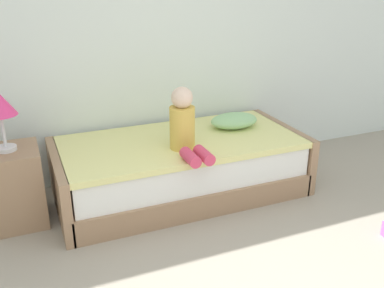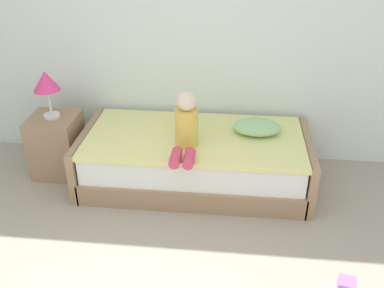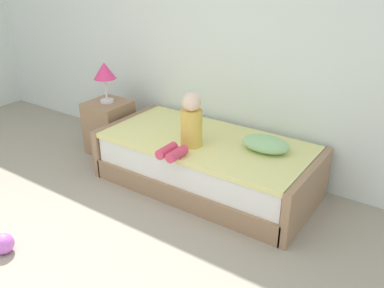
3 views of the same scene
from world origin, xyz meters
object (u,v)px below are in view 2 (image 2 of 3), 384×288
(child_figure, at_px, (186,126))
(nightstand, at_px, (57,145))
(toy_block, at_px, (346,287))
(table_lamp, at_px, (46,83))
(bed, at_px, (195,159))
(pillow, at_px, (257,127))

(child_figure, bearing_deg, nightstand, 168.24)
(child_figure, xyz_separation_m, toy_block, (1.22, -1.03, -0.65))
(nightstand, distance_m, child_figure, 1.38)
(table_lamp, relative_size, toy_block, 3.93)
(bed, height_order, pillow, pillow)
(bed, distance_m, pillow, 0.65)
(bed, bearing_deg, child_figure, -103.33)
(bed, xyz_separation_m, nightstand, (-1.35, 0.04, 0.05))
(child_figure, relative_size, toy_block, 4.45)
(nightstand, xyz_separation_m, table_lamp, (-0.00, 0.00, 0.64))
(table_lamp, height_order, child_figure, table_lamp)
(bed, xyz_separation_m, toy_block, (1.17, -1.26, -0.19))
(nightstand, distance_m, table_lamp, 0.64)
(child_figure, bearing_deg, toy_block, -40.06)
(nightstand, relative_size, toy_block, 5.24)
(pillow, relative_size, toy_block, 3.84)
(child_figure, distance_m, pillow, 0.71)
(pillow, height_order, toy_block, pillow)
(toy_block, bearing_deg, pillow, 114.19)
(nightstand, bearing_deg, child_figure, -11.76)
(pillow, bearing_deg, bed, -169.85)
(bed, bearing_deg, table_lamp, 178.24)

